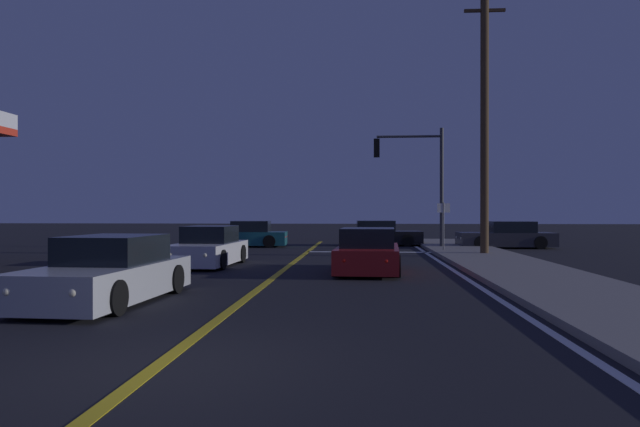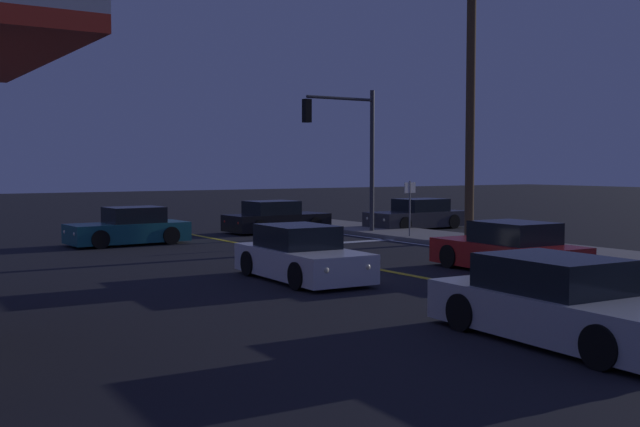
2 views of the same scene
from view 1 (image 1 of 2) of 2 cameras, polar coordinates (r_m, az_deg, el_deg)
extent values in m
plane|color=black|center=(7.36, -15.71, -14.26)|extent=(160.00, 160.00, 0.00)
cube|color=gray|center=(18.01, 19.25, -5.42)|extent=(3.20, 38.07, 0.15)
cube|color=gold|center=(17.55, -3.93, -5.78)|extent=(0.20, 35.96, 0.01)
cube|color=white|center=(17.62, 13.41, -5.76)|extent=(0.16, 35.96, 0.01)
cube|color=white|center=(26.43, 4.76, -3.76)|extent=(5.52, 0.50, 0.01)
cube|color=#195960|center=(30.59, -7.20, -2.41)|extent=(4.23, 1.92, 0.68)
cube|color=black|center=(30.53, -6.74, -1.29)|extent=(1.98, 1.58, 0.60)
cylinder|color=black|center=(30.02, -9.87, -2.69)|extent=(0.65, 0.25, 0.64)
cylinder|color=black|center=(31.60, -9.29, -2.54)|extent=(0.65, 0.25, 0.64)
cylinder|color=black|center=(29.62, -4.97, -2.73)|extent=(0.65, 0.25, 0.64)
cylinder|color=black|center=(31.23, -4.64, -2.57)|extent=(0.65, 0.25, 0.64)
sphere|color=#FFF4CC|center=(30.43, -11.12, -2.27)|extent=(0.18, 0.18, 0.18)
sphere|color=#FFF4CC|center=(31.48, -10.69, -2.19)|extent=(0.18, 0.18, 0.18)
sphere|color=red|center=(29.81, -3.50, -2.32)|extent=(0.14, 0.14, 0.14)
sphere|color=red|center=(30.88, -3.33, -2.23)|extent=(0.14, 0.14, 0.14)
cube|color=silver|center=(20.07, -10.87, -3.79)|extent=(1.93, 4.22, 0.68)
cube|color=black|center=(20.28, -10.66, -2.05)|extent=(1.59, 1.97, 0.60)
cylinder|color=black|center=(18.62, -9.62, -4.47)|extent=(0.25, 0.65, 0.64)
cylinder|color=black|center=(19.13, -14.36, -4.35)|extent=(0.25, 0.65, 0.64)
cylinder|color=black|center=(21.10, -7.70, -3.92)|extent=(0.25, 0.65, 0.64)
cylinder|color=black|center=(21.55, -11.94, -3.83)|extent=(0.25, 0.65, 0.64)
sphere|color=#FFF4CC|center=(17.98, -11.11, -3.99)|extent=(0.18, 0.18, 0.18)
sphere|color=#FFF4CC|center=(18.34, -14.37, -3.92)|extent=(0.18, 0.18, 0.18)
sphere|color=red|center=(21.86, -7.92, -3.25)|extent=(0.14, 0.14, 0.14)
sphere|color=red|center=(22.16, -10.66, -3.20)|extent=(0.14, 0.14, 0.14)
cube|color=maroon|center=(17.76, 4.71, -4.30)|extent=(2.01, 4.39, 0.68)
cube|color=black|center=(17.46, 4.68, -2.41)|extent=(1.65, 2.05, 0.60)
cylinder|color=black|center=(19.14, 2.33, -4.34)|extent=(0.25, 0.65, 0.64)
cylinder|color=black|center=(19.09, 7.39, -4.35)|extent=(0.25, 0.65, 0.64)
cylinder|color=black|center=(16.49, 1.60, -5.07)|extent=(0.25, 0.65, 0.64)
cylinder|color=black|center=(16.43, 7.48, -5.09)|extent=(0.25, 0.65, 0.64)
sphere|color=#FFF4CC|center=(19.86, 3.32, -3.59)|extent=(0.18, 0.18, 0.18)
sphere|color=#FFF4CC|center=(19.83, 6.55, -3.60)|extent=(0.18, 0.18, 0.18)
sphere|color=red|center=(15.69, 2.38, -4.61)|extent=(0.14, 0.14, 0.14)
sphere|color=red|center=(15.64, 6.48, -4.62)|extent=(0.14, 0.14, 0.14)
cube|color=#2D2D33|center=(30.69, 17.61, -2.41)|extent=(4.69, 2.01, 0.68)
cube|color=black|center=(30.74, 18.11, -1.29)|extent=(2.18, 1.68, 0.60)
cylinder|color=black|center=(29.49, 15.37, -2.75)|extent=(0.65, 0.24, 0.64)
cylinder|color=black|center=(31.20, 14.63, -2.58)|extent=(0.65, 0.24, 0.64)
cylinder|color=black|center=(30.27, 20.68, -2.68)|extent=(0.65, 0.24, 0.64)
cylinder|color=black|center=(31.94, 19.69, -2.52)|extent=(0.65, 0.24, 0.64)
sphere|color=#FFF4CC|center=(29.59, 13.69, -2.35)|extent=(0.18, 0.18, 0.18)
sphere|color=#FFF4CC|center=(30.73, 13.26, -2.25)|extent=(0.18, 0.18, 0.18)
sphere|color=red|center=(30.81, 21.98, -2.25)|extent=(0.14, 0.14, 0.14)
sphere|color=red|center=(31.91, 21.27, -2.17)|extent=(0.14, 0.14, 0.14)
cube|color=#B2B5BA|center=(12.60, -20.01, -6.17)|extent=(2.07, 4.72, 0.68)
cube|color=black|center=(12.79, -19.45, -3.38)|extent=(1.69, 2.21, 0.60)
cylinder|color=black|center=(10.95, -19.35, -7.77)|extent=(0.25, 0.65, 0.64)
cylinder|color=black|center=(11.81, -26.96, -7.20)|extent=(0.25, 0.65, 0.64)
cylinder|color=black|center=(13.57, -13.97, -6.22)|extent=(0.25, 0.65, 0.64)
cylinder|color=black|center=(14.27, -20.50, -5.91)|extent=(0.25, 0.65, 0.64)
sphere|color=#FFF4CC|center=(10.34, -22.84, -7.13)|extent=(0.18, 0.18, 0.18)
sphere|color=#FFF4CC|center=(10.95, -28.09, -6.73)|extent=(0.18, 0.18, 0.18)
sphere|color=red|center=(14.43, -13.88, -5.04)|extent=(0.14, 0.14, 0.14)
sphere|color=red|center=(14.87, -18.03, -4.88)|extent=(0.14, 0.14, 0.14)
cube|color=black|center=(31.58, 5.91, -2.33)|extent=(4.43, 2.02, 0.68)
cube|color=black|center=(31.54, 5.44, -1.24)|extent=(2.06, 1.67, 0.60)
cylinder|color=black|center=(32.57, 8.18, -2.46)|extent=(0.65, 0.24, 0.64)
cylinder|color=black|center=(30.84, 8.53, -2.61)|extent=(0.65, 0.24, 0.64)
cylinder|color=black|center=(32.38, 3.41, -2.47)|extent=(0.65, 0.24, 0.64)
cylinder|color=black|center=(30.65, 3.50, -2.63)|extent=(0.65, 0.24, 0.64)
sphere|color=#FFF4CC|center=(32.36, 9.59, -2.12)|extent=(0.18, 0.18, 0.18)
sphere|color=#FFF4CC|center=(31.22, 9.87, -2.21)|extent=(0.18, 0.18, 0.18)
sphere|color=red|center=(32.07, 2.04, -2.14)|extent=(0.14, 0.14, 0.14)
sphere|color=red|center=(30.92, 2.04, -2.23)|extent=(0.14, 0.14, 0.14)
cylinder|color=#38383D|center=(28.95, 11.77, 2.39)|extent=(0.18, 0.18, 5.88)
cylinder|color=#38383D|center=(28.99, 8.68, 7.43)|extent=(3.14, 0.12, 0.12)
cube|color=black|center=(28.84, 5.54, 6.37)|extent=(0.28, 0.28, 0.90)
sphere|color=red|center=(28.87, 5.55, 6.90)|extent=(0.22, 0.22, 0.22)
sphere|color=#4C2D05|center=(28.84, 5.54, 6.37)|extent=(0.22, 0.22, 0.22)
sphere|color=#0A3814|center=(28.81, 5.54, 5.84)|extent=(0.22, 0.22, 0.22)
cylinder|color=#4C3823|center=(24.95, 15.74, 9.10)|extent=(0.33, 0.33, 11.39)
cube|color=#4C3823|center=(25.97, 15.75, 18.51)|extent=(1.65, 0.12, 0.12)
cylinder|color=slate|center=(26.12, 11.95, -1.37)|extent=(0.06, 0.06, 2.24)
cube|color=white|center=(26.12, 11.95, 0.53)|extent=(0.56, 0.08, 0.40)
camera|label=2|loc=(15.27, -72.90, 3.61)|focal=42.93mm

